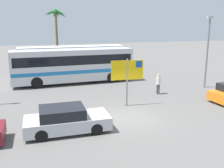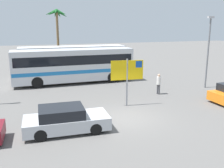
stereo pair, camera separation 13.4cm
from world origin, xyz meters
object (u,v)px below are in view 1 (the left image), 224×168
at_px(bus_front_coach, 73,64).
at_px(pedestrian_near_sign, 158,82).
at_px(bus_rear_coach, 72,59).
at_px(car_silver, 66,120).
at_px(ferry_sign, 128,72).

xyz_separation_m(bus_front_coach, pedestrian_near_sign, (5.52, -6.25, -0.83)).
height_order(bus_rear_coach, car_silver, bus_rear_coach).
xyz_separation_m(ferry_sign, pedestrian_near_sign, (3.44, 1.89, -1.37)).
height_order(bus_front_coach, bus_rear_coach, same).
bearing_deg(bus_rear_coach, bus_front_coach, -99.62).
relative_size(bus_front_coach, pedestrian_near_sign, 6.79).
height_order(bus_front_coach, ferry_sign, ferry_sign).
height_order(bus_rear_coach, ferry_sign, ferry_sign).
distance_m(bus_rear_coach, ferry_sign, 11.62).
relative_size(car_silver, pedestrian_near_sign, 2.68).
bearing_deg(bus_front_coach, car_silver, -103.07).
bearing_deg(car_silver, bus_rear_coach, 80.45).
bearing_deg(bus_front_coach, pedestrian_near_sign, -48.55).
bearing_deg(bus_rear_coach, pedestrian_near_sign, -62.79).
xyz_separation_m(bus_front_coach, bus_rear_coach, (0.57, 3.37, 0.00)).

